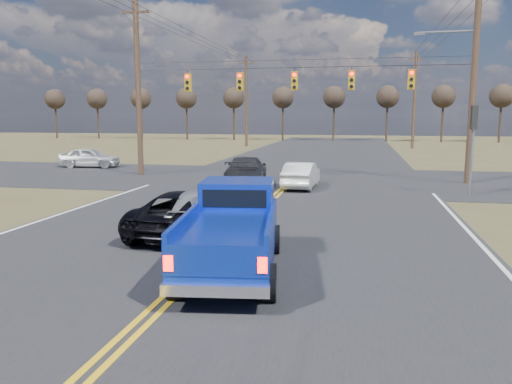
% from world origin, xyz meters
% --- Properties ---
extents(ground, '(160.00, 160.00, 0.00)m').
position_xyz_m(ground, '(0.00, 0.00, 0.00)').
color(ground, brown).
rests_on(ground, ground).
extents(road_main, '(14.00, 120.00, 0.02)m').
position_xyz_m(road_main, '(0.00, 10.00, 0.00)').
color(road_main, '#28282B').
rests_on(road_main, ground).
extents(road_cross, '(120.00, 12.00, 0.02)m').
position_xyz_m(road_cross, '(0.00, 18.00, 0.00)').
color(road_cross, '#28282B').
rests_on(road_cross, ground).
extents(signal_gantry, '(19.60, 4.83, 10.00)m').
position_xyz_m(signal_gantry, '(0.50, 17.79, 5.06)').
color(signal_gantry, '#473323').
rests_on(signal_gantry, ground).
extents(utility_poles, '(19.60, 58.32, 10.00)m').
position_xyz_m(utility_poles, '(0.00, 17.00, 5.23)').
color(utility_poles, '#473323').
rests_on(utility_poles, ground).
extents(treeline, '(87.00, 117.80, 7.40)m').
position_xyz_m(treeline, '(0.00, 26.96, 5.70)').
color(treeline, '#33261C').
rests_on(treeline, ground).
extents(pickup_truck, '(2.59, 5.32, 1.92)m').
position_xyz_m(pickup_truck, '(0.78, 1.46, 0.93)').
color(pickup_truck, black).
rests_on(pickup_truck, ground).
extents(silver_suv, '(2.13, 4.60, 1.52)m').
position_xyz_m(silver_suv, '(-0.80, 4.83, 0.76)').
color(silver_suv, '#9FA0A6').
rests_on(silver_suv, ground).
extents(black_suv, '(2.52, 4.86, 1.31)m').
position_xyz_m(black_suv, '(-1.38, 4.61, 0.65)').
color(black_suv, black).
rests_on(black_suv, ground).
extents(white_car_queue, '(1.52, 3.89, 1.26)m').
position_xyz_m(white_car_queue, '(0.80, 14.72, 0.63)').
color(white_car_queue, silver).
rests_on(white_car_queue, ground).
extents(dgrey_car_queue, '(2.72, 5.13, 1.42)m').
position_xyz_m(dgrey_car_queue, '(-2.10, 15.50, 0.71)').
color(dgrey_car_queue, '#2E2E33').
rests_on(dgrey_car_queue, ground).
extents(cross_car_west, '(2.14, 4.13, 1.35)m').
position_xyz_m(cross_car_west, '(-14.22, 21.35, 0.67)').
color(cross_car_west, silver).
rests_on(cross_car_west, ground).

